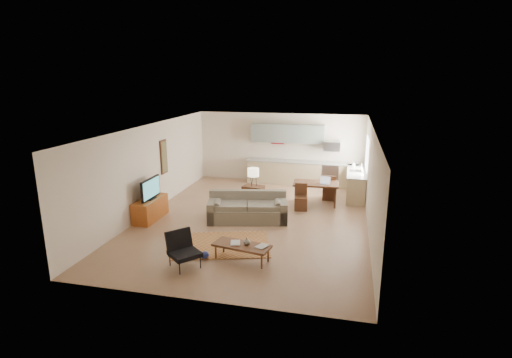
% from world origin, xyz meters
% --- Properties ---
extents(room, '(9.00, 9.00, 9.00)m').
position_xyz_m(room, '(0.00, 0.00, 1.35)').
color(room, '#8E6649').
rests_on(room, ground).
extents(kitchen_counter_back, '(4.26, 0.64, 0.92)m').
position_xyz_m(kitchen_counter_back, '(0.90, 4.18, 0.46)').
color(kitchen_counter_back, tan).
rests_on(kitchen_counter_back, ground).
extents(kitchen_counter_right, '(0.64, 2.26, 0.92)m').
position_xyz_m(kitchen_counter_right, '(2.93, 3.00, 0.46)').
color(kitchen_counter_right, tan).
rests_on(kitchen_counter_right, ground).
extents(kitchen_range, '(0.62, 0.62, 0.90)m').
position_xyz_m(kitchen_range, '(2.00, 4.18, 0.45)').
color(kitchen_range, '#A5A8AD').
rests_on(kitchen_range, ground).
extents(kitchen_microwave, '(0.62, 0.40, 0.35)m').
position_xyz_m(kitchen_microwave, '(2.00, 4.20, 1.55)').
color(kitchen_microwave, '#A5A8AD').
rests_on(kitchen_microwave, room).
extents(upper_cabinets, '(2.80, 0.34, 0.70)m').
position_xyz_m(upper_cabinets, '(0.30, 4.33, 1.95)').
color(upper_cabinets, gray).
rests_on(upper_cabinets, room).
extents(window_right, '(0.02, 1.40, 1.05)m').
position_xyz_m(window_right, '(3.23, 3.00, 1.55)').
color(window_right, white).
rests_on(window_right, room).
extents(wall_art_left, '(0.06, 0.42, 1.10)m').
position_xyz_m(wall_art_left, '(-3.21, 0.90, 1.55)').
color(wall_art_left, olive).
rests_on(wall_art_left, room).
extents(triptych, '(1.70, 0.04, 0.50)m').
position_xyz_m(triptych, '(-0.10, 4.47, 1.75)').
color(triptych, '#F1E4C1').
rests_on(triptych, room).
extents(rug, '(2.73, 2.24, 0.02)m').
position_xyz_m(rug, '(-0.36, -1.99, 0.01)').
color(rug, '#8F3C18').
rests_on(rug, floor).
extents(sofa, '(2.54, 1.52, 0.82)m').
position_xyz_m(sofa, '(-0.14, -0.16, 0.41)').
color(sofa, '#6B6352').
rests_on(sofa, floor).
extents(coffee_table, '(1.39, 0.76, 0.40)m').
position_xyz_m(coffee_table, '(0.36, -2.69, 0.20)').
color(coffee_table, '#512E1A').
rests_on(coffee_table, floor).
extents(book_a, '(0.37, 0.41, 0.03)m').
position_xyz_m(book_a, '(0.10, -2.69, 0.41)').
color(book_a, maroon).
rests_on(book_a, coffee_table).
extents(book_b, '(0.44, 0.46, 0.02)m').
position_xyz_m(book_b, '(0.74, -2.66, 0.40)').
color(book_b, navy).
rests_on(book_b, coffee_table).
extents(vase, '(0.21, 0.21, 0.17)m').
position_xyz_m(vase, '(0.48, -2.66, 0.47)').
color(vase, black).
rests_on(vase, coffee_table).
extents(armchair, '(0.98, 0.98, 0.80)m').
position_xyz_m(armchair, '(-0.77, -3.29, 0.40)').
color(armchair, black).
rests_on(armchair, floor).
extents(tv_credenza, '(0.52, 1.35, 0.62)m').
position_xyz_m(tv_credenza, '(-2.97, -0.67, 0.31)').
color(tv_credenza, '#984618').
rests_on(tv_credenza, floor).
extents(tv, '(0.10, 1.04, 0.62)m').
position_xyz_m(tv, '(-2.92, -0.67, 0.93)').
color(tv, black).
rests_on(tv, tv_credenza).
extents(console_table, '(0.70, 0.54, 0.74)m').
position_xyz_m(console_table, '(-0.25, 0.98, 0.37)').
color(console_table, '#3E2314').
rests_on(console_table, floor).
extents(table_lamp, '(0.46, 0.46, 0.59)m').
position_xyz_m(table_lamp, '(-0.25, 0.98, 1.03)').
color(table_lamp, beige).
rests_on(table_lamp, console_table).
extents(dining_table, '(1.49, 0.91, 0.73)m').
position_xyz_m(dining_table, '(1.64, 1.82, 0.37)').
color(dining_table, '#3E2314').
rests_on(dining_table, floor).
extents(dining_chair_near, '(0.45, 0.46, 0.83)m').
position_xyz_m(dining_chair_near, '(1.24, 1.17, 0.41)').
color(dining_chair_near, '#3E2314').
rests_on(dining_chair_near, floor).
extents(dining_chair_far, '(0.44, 0.46, 0.88)m').
position_xyz_m(dining_chair_far, '(2.04, 2.47, 0.44)').
color(dining_chair_far, '#3E2314').
rests_on(dining_chair_far, floor).
extents(laptop, '(0.33, 0.26, 0.23)m').
position_xyz_m(laptop, '(1.93, 1.73, 0.85)').
color(laptop, '#A5A8AD').
rests_on(laptop, dining_table).
extents(soap_bottle, '(0.12, 0.12, 0.19)m').
position_xyz_m(soap_bottle, '(2.83, 3.55, 1.02)').
color(soap_bottle, '#F1E4C1').
rests_on(soap_bottle, kitchen_counter_right).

